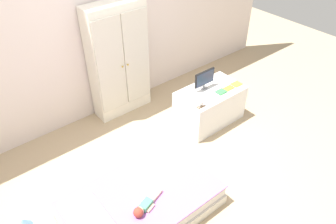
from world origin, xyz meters
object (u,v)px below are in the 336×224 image
object	(u,v)px
doll	(143,207)
wardrobe	(119,61)
book_green	(221,92)
book_yellow	(237,84)
table_lamp	(24,223)
tv_monitor	(205,79)
tv_stand	(209,105)
book_orange	(229,88)
rocking_horse_toy	(201,103)
bed	(142,203)

from	to	relation	value
doll	wardrobe	distance (m)	2.03
book_green	book_yellow	bearing A→B (deg)	0.00
doll	table_lamp	size ratio (longest dim) A/B	2.14
tv_monitor	book_green	xyz separation A→B (m)	(0.11, -0.21, -0.14)
wardrobe	tv_stand	world-z (taller)	wardrobe
wardrobe	book_orange	bearing A→B (deg)	-47.95
book_green	tv_monitor	bearing A→B (deg)	117.58
book_green	book_orange	distance (m)	0.14
tv_monitor	rocking_horse_toy	bearing A→B (deg)	-138.41
doll	tv_stand	world-z (taller)	tv_stand
bed	table_lamp	distance (m)	1.09
doll	tv_monitor	xyz separation A→B (m)	(1.61, 0.89, 0.34)
doll	book_orange	xyz separation A→B (m)	(1.86, 0.68, 0.19)
rocking_horse_toy	book_orange	size ratio (longest dim) A/B	0.89
tv_stand	doll	bearing A→B (deg)	-154.28
table_lamp	book_orange	bearing A→B (deg)	5.95
bed	rocking_horse_toy	size ratio (longest dim) A/B	11.87
rocking_horse_toy	book_orange	world-z (taller)	rocking_horse_toy
table_lamp	tv_stand	xyz separation A→B (m)	(2.58, 0.41, -0.23)
tv_stand	book_orange	size ratio (longest dim) A/B	6.19
bed	book_yellow	xyz separation A→B (m)	(1.93, 0.52, 0.37)
bed	book_green	xyz separation A→B (m)	(1.63, 0.52, 0.37)
bed	table_lamp	size ratio (longest dim) A/B	8.27
table_lamp	tv_monitor	size ratio (longest dim) A/B	0.57
doll	table_lamp	xyz separation A→B (m)	(-0.92, 0.39, 0.17)
wardrobe	tv_stand	bearing A→B (deg)	-51.41
book_orange	table_lamp	bearing A→B (deg)	-174.05
bed	book_yellow	bearing A→B (deg)	15.13
book_green	tv_stand	bearing A→B (deg)	119.09
book_yellow	tv_monitor	bearing A→B (deg)	152.77
book_yellow	book_green	bearing A→B (deg)	180.00
wardrobe	rocking_horse_toy	xyz separation A→B (m)	(0.42, -1.14, -0.22)
wardrobe	tv_monitor	size ratio (longest dim) A/B	4.90
book_orange	book_yellow	xyz separation A→B (m)	(0.15, 0.00, 0.00)
book_orange	book_yellow	distance (m)	0.15
wardrobe	book_green	size ratio (longest dim) A/B	12.02
table_lamp	book_green	distance (m)	2.66
book_green	doll	bearing A→B (deg)	-158.44
tv_stand	rocking_horse_toy	bearing A→B (deg)	-152.59
doll	tv_monitor	bearing A→B (deg)	28.80
table_lamp	wardrobe	size ratio (longest dim) A/B	0.12
rocking_horse_toy	table_lamp	bearing A→B (deg)	-174.15
bed	book_yellow	size ratio (longest dim) A/B	11.74
rocking_horse_toy	doll	bearing A→B (deg)	-154.73
wardrobe	tv_monitor	xyz separation A→B (m)	(0.73, -0.87, -0.13)
table_lamp	book_green	xyz separation A→B (m)	(2.64, 0.29, 0.03)
wardrobe	book_orange	world-z (taller)	wardrobe
tv_monitor	doll	bearing A→B (deg)	-151.20
rocking_horse_toy	tv_stand	bearing A→B (deg)	27.41
tv_stand	book_yellow	xyz separation A→B (m)	(0.36, -0.12, 0.25)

